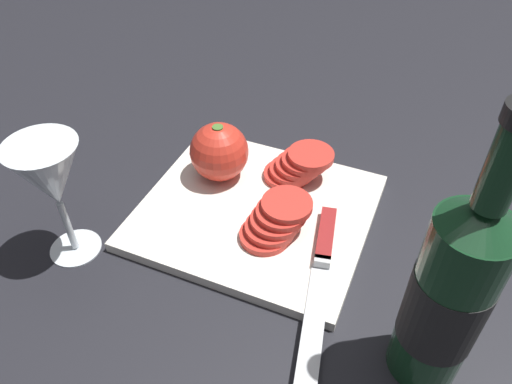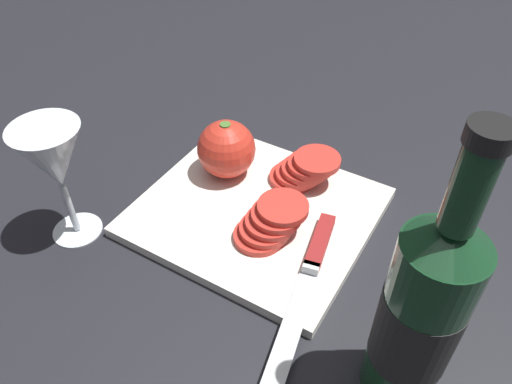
# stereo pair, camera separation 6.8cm
# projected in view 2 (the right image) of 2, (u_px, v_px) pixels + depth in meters

# --- Properties ---
(ground_plane) EXTENTS (3.00, 3.00, 0.00)m
(ground_plane) POSITION_uv_depth(u_px,v_px,m) (321.00, 231.00, 0.69)
(ground_plane) COLOR black
(cutting_board) EXTENTS (0.31, 0.28, 0.02)m
(cutting_board) POSITION_uv_depth(u_px,v_px,m) (256.00, 212.00, 0.70)
(cutting_board) COLOR silver
(cutting_board) RESTS_ON ground_plane
(wine_bottle) EXTENTS (0.08, 0.08, 0.33)m
(wine_bottle) POSITION_uv_depth(u_px,v_px,m) (420.00, 317.00, 0.45)
(wine_bottle) COLOR #14381E
(wine_bottle) RESTS_ON ground_plane
(wine_glass) EXTENTS (0.09, 0.09, 0.17)m
(wine_glass) POSITION_uv_depth(u_px,v_px,m) (54.00, 162.00, 0.61)
(wine_glass) COLOR silver
(wine_glass) RESTS_ON ground_plane
(whole_tomato) EXTENTS (0.09, 0.09, 0.09)m
(whole_tomato) POSITION_uv_depth(u_px,v_px,m) (226.00, 149.00, 0.73)
(whole_tomato) COLOR red
(whole_tomato) RESTS_ON cutting_board
(knife) EXTENTS (0.07, 0.26, 0.01)m
(knife) POSITION_uv_depth(u_px,v_px,m) (314.00, 261.00, 0.62)
(knife) COLOR silver
(knife) RESTS_ON cutting_board
(tomato_slice_stack_near) EXTENTS (0.10, 0.08, 0.05)m
(tomato_slice_stack_near) POSITION_uv_depth(u_px,v_px,m) (304.00, 169.00, 0.73)
(tomato_slice_stack_near) COLOR red
(tomato_slice_stack_near) RESTS_ON cutting_board
(tomato_slice_stack_far) EXTENTS (0.09, 0.10, 0.05)m
(tomato_slice_stack_far) POSITION_uv_depth(u_px,v_px,m) (271.00, 222.00, 0.65)
(tomato_slice_stack_far) COLOR red
(tomato_slice_stack_far) RESTS_ON cutting_board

